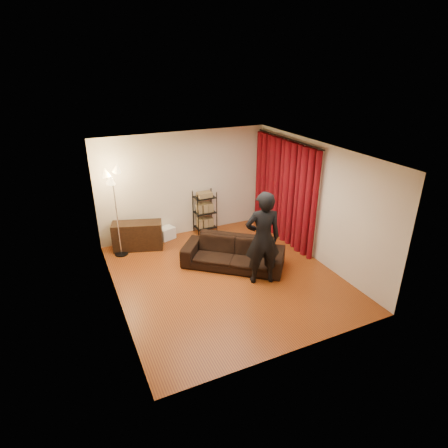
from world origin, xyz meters
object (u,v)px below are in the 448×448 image
storage_boxes (167,233)px  floor_lamp (117,214)px  wire_shelf (205,212)px  media_cabinet (138,236)px  sofa (233,253)px  person (263,239)px

storage_boxes → floor_lamp: floor_lamp is taller
wire_shelf → storage_boxes: bearing=161.2°
media_cabinet → floor_lamp: 0.85m
sofa → storage_boxes: sofa is taller
media_cabinet → wire_shelf: (1.86, 0.19, 0.23)m
wire_shelf → floor_lamp: size_ratio=0.55×
wire_shelf → media_cabinet: bearing=168.8°
person → storage_boxes: size_ratio=5.17×
person → media_cabinet: (-2.01, 2.56, -0.65)m
person → floor_lamp: 3.45m
storage_boxes → floor_lamp: 1.58m
media_cabinet → wire_shelf: 1.88m
sofa → person: (0.26, -0.81, 0.67)m
person → wire_shelf: bearing=-71.5°
sofa → wire_shelf: 1.96m
media_cabinet → wire_shelf: size_ratio=1.02×
media_cabinet → person: bearing=-34.2°
person → media_cabinet: 3.32m
media_cabinet → storage_boxes: media_cabinet is taller
person → wire_shelf: size_ratio=1.72×
sofa → floor_lamp: floor_lamp is taller
sofa → person: size_ratio=1.12×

